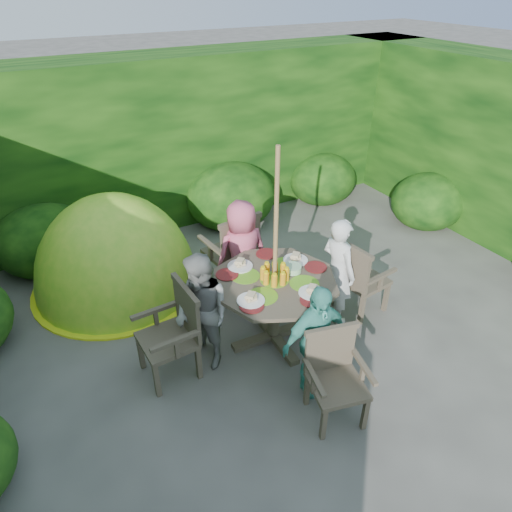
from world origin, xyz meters
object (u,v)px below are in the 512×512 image
parasol_pole (275,253)px  garden_chair_back (234,250)px  garden_chair_right (359,277)px  garden_chair_front (334,374)px  child_left (202,313)px  child_front (315,341)px  dome_tent (120,285)px  garden_chair_left (174,332)px  patio_table (275,289)px  child_right (338,271)px  child_back (242,253)px

parasol_pole → garden_chair_back: 1.23m
parasol_pole → garden_chair_right: (1.10, -0.06, -0.61)m
garden_chair_front → child_left: child_left is taller
garden_chair_back → child_front: child_front is taller
garden_chair_front → dome_tent: 3.19m
garden_chair_left → garden_chair_right: bearing=83.8°
patio_table → child_right: bearing=-2.3°
garden_chair_right → child_right: (-0.30, 0.03, 0.16)m
child_front → child_left: bearing=132.3°
parasol_pole → garden_chair_left: size_ratio=2.33×
patio_table → child_left: child_left is taller
parasol_pole → dome_tent: (-1.25, 1.81, -1.10)m
parasol_pole → child_back: size_ratio=1.67×
garden_chair_back → child_back: (-0.03, -0.29, 0.12)m
parasol_pole → dome_tent: bearing=124.6°
patio_table → child_left: size_ratio=1.10×
patio_table → child_left: (-0.80, 0.03, -0.02)m
parasol_pole → child_left: bearing=177.8°
parasol_pole → child_right: size_ratio=1.70×
garden_chair_back → child_back: 0.32m
garden_chair_left → child_front: 1.37m
garden_chair_left → child_front: bearing=48.0°
child_back → child_front: size_ratio=1.10×
patio_table → child_front: (-0.04, -0.80, -0.06)m
child_left → child_front: 1.13m
garden_chair_left → child_right: bearing=84.1°
parasol_pole → garden_chair_back: (0.06, 1.09, -0.56)m
garden_chair_left → garden_chair_back: (1.15, 1.04, 0.03)m
child_right → garden_chair_front: bearing=136.1°
garden_chair_front → garden_chair_right: bearing=55.8°
parasol_pole → child_left: size_ratio=1.73×
garden_chair_back → dome_tent: size_ratio=0.40×
child_left → parasol_pole: bearing=72.4°
garden_chair_left → child_back: bearing=120.2°
garden_chair_front → child_back: size_ratio=0.64×
garden_chair_right → child_front: size_ratio=0.76×
dome_tent → child_right: bearing=-57.5°
garden_chair_right → garden_chair_back: (-1.04, 1.15, 0.05)m
patio_table → garden_chair_back: garden_chair_back is taller
patio_table → garden_chair_front: bearing=-91.7°
garden_chair_left → dome_tent: (-0.15, 1.76, -0.50)m
patio_table → child_front: bearing=-92.5°
garden_chair_back → child_front: 1.89m
dome_tent → parasol_pole: bearing=-70.9°
child_left → dome_tent: (-0.45, 1.78, -0.63)m
child_right → child_left: (-1.60, 0.06, -0.01)m
garden_chair_left → garden_chair_back: 1.55m
parasol_pole → child_left: (-0.80, 0.03, -0.47)m
garden_chair_left → child_front: size_ratio=0.79×
garden_chair_right → child_left: child_left is taller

